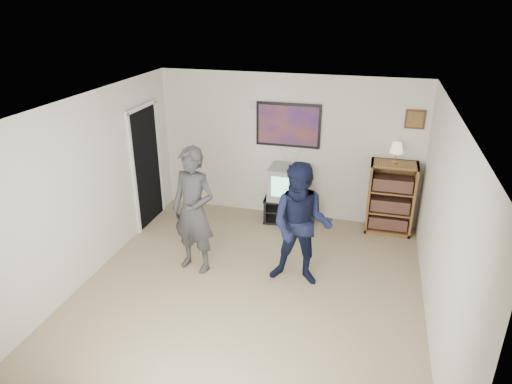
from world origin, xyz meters
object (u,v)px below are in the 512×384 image
at_px(media_stand, 289,209).
at_px(person_tall, 194,211).
at_px(person_short, 301,225).
at_px(bookshelf, 391,198).
at_px(crt_television, 290,183).

distance_m(media_stand, person_tall, 2.20).
xyz_separation_m(media_stand, person_short, (0.49, -1.79, 0.64)).
relative_size(media_stand, person_tall, 0.50).
distance_m(bookshelf, person_tall, 3.29).
relative_size(media_stand, bookshelf, 0.75).
xyz_separation_m(bookshelf, person_short, (-1.18, -1.84, 0.26)).
height_order(crt_television, bookshelf, bookshelf).
xyz_separation_m(person_tall, person_short, (1.50, 0.04, -0.05)).
relative_size(media_stand, crt_television, 1.36).
height_order(bookshelf, person_tall, person_tall).
bearing_deg(person_tall, person_short, 14.13).
bearing_deg(crt_television, bookshelf, 3.22).
distance_m(bookshelf, person_short, 2.20).
xyz_separation_m(media_stand, bookshelf, (1.67, 0.05, 0.39)).
relative_size(bookshelf, person_tall, 0.66).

